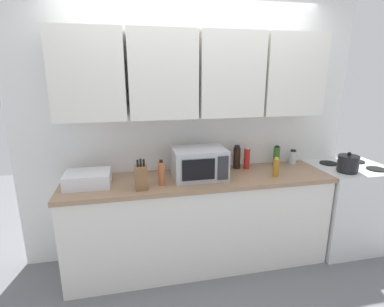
{
  "coord_description": "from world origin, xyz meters",
  "views": [
    {
      "loc": [
        -0.62,
        -2.82,
        1.83
      ],
      "look_at": [
        -0.06,
        -0.25,
        1.12
      ],
      "focal_mm": 27.48,
      "sensor_mm": 36.0,
      "label": 1
    }
  ],
  "objects_px": {
    "kettle": "(348,163)",
    "bottle_spice_jar": "(161,173)",
    "knife_block": "(141,177)",
    "microwave": "(199,163)",
    "bottle_soy_dark": "(237,157)",
    "bottle_amber_vinegar": "(276,168)",
    "dish_rack": "(88,179)",
    "stove_range": "(346,206)",
    "bottle_red_sauce": "(247,158)",
    "bottle_clear_tall": "(293,157)",
    "bottle_green_oil": "(276,156)"
  },
  "relations": [
    {
      "from": "kettle",
      "to": "bottle_spice_jar",
      "type": "distance_m",
      "value": 1.83
    },
    {
      "from": "knife_block",
      "to": "bottle_spice_jar",
      "type": "distance_m",
      "value": 0.18
    },
    {
      "from": "microwave",
      "to": "bottle_soy_dark",
      "type": "xyz_separation_m",
      "value": [
        0.44,
        0.2,
        -0.03
      ]
    },
    {
      "from": "knife_block",
      "to": "bottle_amber_vinegar",
      "type": "bearing_deg",
      "value": 2.05
    },
    {
      "from": "bottle_amber_vinegar",
      "to": "dish_rack",
      "type": "bearing_deg",
      "value": 175.59
    },
    {
      "from": "stove_range",
      "to": "bottle_red_sauce",
      "type": "height_order",
      "value": "bottle_red_sauce"
    },
    {
      "from": "knife_block",
      "to": "bottle_clear_tall",
      "type": "bearing_deg",
      "value": 13.63
    },
    {
      "from": "bottle_amber_vinegar",
      "to": "bottle_red_sauce",
      "type": "xyz_separation_m",
      "value": [
        -0.17,
        0.29,
        0.02
      ]
    },
    {
      "from": "stove_range",
      "to": "bottle_amber_vinegar",
      "type": "bearing_deg",
      "value": -173.15
    },
    {
      "from": "bottle_red_sauce",
      "to": "bottle_green_oil",
      "type": "bearing_deg",
      "value": 5.84
    },
    {
      "from": "microwave",
      "to": "bottle_clear_tall",
      "type": "height_order",
      "value": "microwave"
    },
    {
      "from": "stove_range",
      "to": "knife_block",
      "type": "relative_size",
      "value": 3.45
    },
    {
      "from": "stove_range",
      "to": "knife_block",
      "type": "height_order",
      "value": "knife_block"
    },
    {
      "from": "microwave",
      "to": "dish_rack",
      "type": "xyz_separation_m",
      "value": [
        -0.98,
        0.01,
        -0.08
      ]
    },
    {
      "from": "kettle",
      "to": "microwave",
      "type": "height_order",
      "value": "microwave"
    },
    {
      "from": "microwave",
      "to": "bottle_red_sauce",
      "type": "height_order",
      "value": "microwave"
    },
    {
      "from": "stove_range",
      "to": "bottle_spice_jar",
      "type": "xyz_separation_m",
      "value": [
        -2.0,
        -0.1,
        0.55
      ]
    },
    {
      "from": "dish_rack",
      "to": "bottle_red_sauce",
      "type": "xyz_separation_m",
      "value": [
        1.53,
        0.16,
        0.05
      ]
    },
    {
      "from": "microwave",
      "to": "bottle_green_oil",
      "type": "relative_size",
      "value": 2.25
    },
    {
      "from": "bottle_soy_dark",
      "to": "bottle_spice_jar",
      "type": "bearing_deg",
      "value": -158.94
    },
    {
      "from": "stove_range",
      "to": "kettle",
      "type": "relative_size",
      "value": 4.67
    },
    {
      "from": "bottle_red_sauce",
      "to": "bottle_spice_jar",
      "type": "distance_m",
      "value": 0.94
    },
    {
      "from": "stove_range",
      "to": "kettle",
      "type": "bearing_deg",
      "value": -140.53
    },
    {
      "from": "bottle_red_sauce",
      "to": "bottle_clear_tall",
      "type": "xyz_separation_m",
      "value": [
        0.55,
        0.06,
        -0.04
      ]
    },
    {
      "from": "kettle",
      "to": "bottle_red_sauce",
      "type": "distance_m",
      "value": 0.98
    },
    {
      "from": "bottle_spice_jar",
      "to": "microwave",
      "type": "bearing_deg",
      "value": 16.93
    },
    {
      "from": "stove_range",
      "to": "bottle_green_oil",
      "type": "distance_m",
      "value": 0.95
    },
    {
      "from": "microwave",
      "to": "bottle_amber_vinegar",
      "type": "relative_size",
      "value": 2.59
    },
    {
      "from": "stove_range",
      "to": "bottle_amber_vinegar",
      "type": "distance_m",
      "value": 1.07
    },
    {
      "from": "bottle_red_sauce",
      "to": "kettle",
      "type": "bearing_deg",
      "value": -18.89
    },
    {
      "from": "microwave",
      "to": "bottle_amber_vinegar",
      "type": "bearing_deg",
      "value": -9.38
    },
    {
      "from": "kettle",
      "to": "bottle_soy_dark",
      "type": "bearing_deg",
      "value": 161.29
    },
    {
      "from": "bottle_green_oil",
      "to": "bottle_soy_dark",
      "type": "bearing_deg",
      "value": -179.27
    },
    {
      "from": "bottle_soy_dark",
      "to": "bottle_clear_tall",
      "type": "height_order",
      "value": "bottle_soy_dark"
    },
    {
      "from": "knife_block",
      "to": "bottle_spice_jar",
      "type": "bearing_deg",
      "value": 16.92
    },
    {
      "from": "dish_rack",
      "to": "bottle_clear_tall",
      "type": "xyz_separation_m",
      "value": [
        2.08,
        0.22,
        0.01
      ]
    },
    {
      "from": "bottle_spice_jar",
      "to": "bottle_amber_vinegar",
      "type": "bearing_deg",
      "value": -0.46
    },
    {
      "from": "microwave",
      "to": "bottle_soy_dark",
      "type": "bearing_deg",
      "value": 24.26
    },
    {
      "from": "bottle_clear_tall",
      "to": "bottle_red_sauce",
      "type": "bearing_deg",
      "value": -173.58
    },
    {
      "from": "stove_range",
      "to": "bottle_clear_tall",
      "type": "distance_m",
      "value": 0.79
    },
    {
      "from": "microwave",
      "to": "dish_rack",
      "type": "relative_size",
      "value": 1.26
    },
    {
      "from": "dish_rack",
      "to": "bottle_spice_jar",
      "type": "xyz_separation_m",
      "value": [
        0.62,
        -0.12,
        0.05
      ]
    },
    {
      "from": "bottle_soy_dark",
      "to": "bottle_spice_jar",
      "type": "distance_m",
      "value": 0.86
    },
    {
      "from": "knife_block",
      "to": "bottle_spice_jar",
      "type": "relative_size",
      "value": 1.16
    },
    {
      "from": "kettle",
      "to": "knife_block",
      "type": "xyz_separation_m",
      "value": [
        -2.0,
        -0.02,
        0.01
      ]
    },
    {
      "from": "bottle_red_sauce",
      "to": "bottle_soy_dark",
      "type": "distance_m",
      "value": 0.1
    },
    {
      "from": "microwave",
      "to": "bottle_amber_vinegar",
      "type": "height_order",
      "value": "microwave"
    },
    {
      "from": "dish_rack",
      "to": "knife_block",
      "type": "height_order",
      "value": "knife_block"
    },
    {
      "from": "bottle_clear_tall",
      "to": "microwave",
      "type": "bearing_deg",
      "value": -168.02
    },
    {
      "from": "dish_rack",
      "to": "bottle_clear_tall",
      "type": "distance_m",
      "value": 2.09
    }
  ]
}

